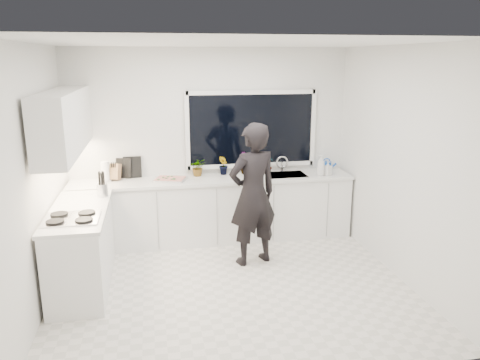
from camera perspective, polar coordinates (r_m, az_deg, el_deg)
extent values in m
cube|color=beige|center=(5.55, -1.05, -12.80)|extent=(4.00, 3.50, 0.02)
cube|color=white|center=(6.78, -3.65, 4.42)|extent=(4.00, 0.02, 2.70)
cube|color=white|center=(5.14, -23.78, -0.10)|extent=(0.02, 3.50, 2.70)
cube|color=white|center=(5.75, 19.03, 1.80)|extent=(0.02, 3.50, 2.70)
cube|color=white|center=(4.93, -1.21, 16.51)|extent=(4.00, 3.50, 0.02)
cube|color=black|center=(6.81, 1.41, 6.20)|extent=(1.80, 0.02, 1.00)
cube|color=white|center=(6.70, -3.18, -3.72)|extent=(3.92, 0.58, 0.88)
cube|color=white|center=(5.68, -18.71, -7.96)|extent=(0.58, 1.60, 0.88)
cube|color=silver|center=(6.56, -3.23, 0.06)|extent=(3.94, 0.62, 0.04)
cube|color=silver|center=(5.53, -19.10, -3.54)|extent=(0.62, 1.60, 0.04)
cube|color=white|center=(5.69, -20.62, 6.65)|extent=(0.34, 2.10, 0.70)
cube|color=silver|center=(6.79, 5.57, 0.26)|extent=(0.58, 0.42, 0.14)
cylinder|color=silver|center=(6.94, 5.14, 1.94)|extent=(0.03, 0.03, 0.22)
cube|color=black|center=(5.19, -19.87, -4.37)|extent=(0.56, 0.48, 0.03)
imported|color=black|center=(5.82, 1.58, -1.80)|extent=(0.76, 0.61, 1.81)
cube|color=silver|center=(6.49, -8.51, 0.07)|extent=(0.49, 0.43, 0.03)
cube|color=#AB3716|center=(6.48, -8.52, 0.21)|extent=(0.45, 0.38, 0.01)
cylinder|color=#1247AE|center=(7.13, 10.49, 1.72)|extent=(0.18, 0.18, 0.13)
cylinder|color=white|center=(6.61, -16.10, 0.96)|extent=(0.11, 0.11, 0.26)
cube|color=olive|center=(6.65, -14.96, 0.92)|extent=(0.16, 0.14, 0.22)
cylinder|color=silver|center=(5.90, -16.44, -1.19)|extent=(0.15, 0.15, 0.16)
cube|color=black|center=(6.73, -14.02, 1.41)|extent=(0.21, 0.09, 0.28)
cube|color=black|center=(6.72, -12.98, 1.55)|extent=(0.25, 0.02, 0.30)
imported|color=#26662D|center=(6.67, -5.13, 1.57)|extent=(0.25, 0.23, 0.26)
imported|color=#26662D|center=(6.71, -2.00, 1.80)|extent=(0.14, 0.17, 0.28)
imported|color=#26662D|center=(6.77, 0.74, 2.09)|extent=(0.25, 0.25, 0.32)
imported|color=#26662D|center=(6.84, 3.55, 2.08)|extent=(0.11, 0.15, 0.29)
imported|color=#D8BF66|center=(6.76, 9.84, 1.76)|extent=(0.15, 0.15, 0.30)
imported|color=#D8BF66|center=(6.81, 10.66, 1.42)|extent=(0.12, 0.13, 0.21)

